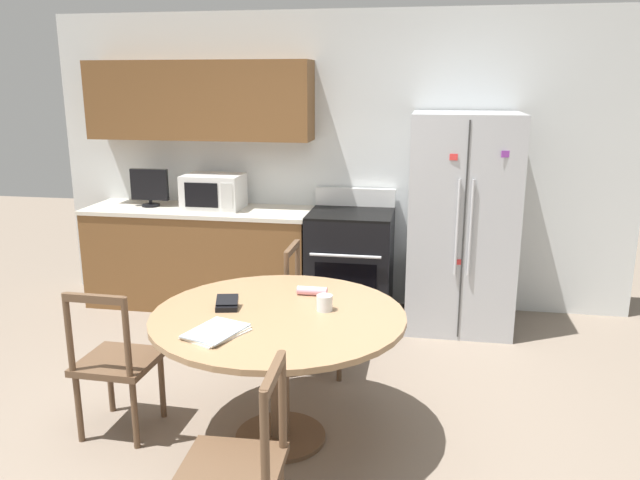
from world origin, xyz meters
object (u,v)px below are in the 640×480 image
object	(u,v)px
dining_chair_near	(238,470)
candle_glass	(325,304)
oven_range	(351,263)
refrigerator	(461,222)
dining_chair_far	(315,311)
microwave	(214,192)
wallet	(227,304)
dining_chair_left	(116,363)
countertop_tv	(150,187)

from	to	relation	value
dining_chair_near	candle_glass	bearing A→B (deg)	-12.72
candle_glass	oven_range	bearing A→B (deg)	93.03
refrigerator	dining_chair_near	bearing A→B (deg)	-108.93
dining_chair_far	candle_glass	world-z (taller)	dining_chair_far
refrigerator	dining_chair_far	distance (m)	1.54
microwave	wallet	bearing A→B (deg)	-68.95
dining_chair_far	wallet	bearing A→B (deg)	-19.36
candle_glass	wallet	distance (m)	0.54
refrigerator	oven_range	xyz separation A→B (m)	(-0.92, 0.06, -0.41)
refrigerator	dining_chair_left	world-z (taller)	refrigerator
refrigerator	dining_chair_far	size ratio (longest dim) A/B	1.96
refrigerator	countertop_tv	xyz separation A→B (m)	(-2.76, 0.10, 0.20)
dining_chair_near	dining_chair_left	world-z (taller)	same
microwave	countertop_tv	distance (m)	0.60
countertop_tv	wallet	bearing A→B (deg)	-55.91
dining_chair_near	wallet	distance (m)	1.08
dining_chair_left	oven_range	bearing A→B (deg)	64.65
countertop_tv	dining_chair_near	size ratio (longest dim) A/B	0.38
oven_range	dining_chair_far	bearing A→B (deg)	-95.64
dining_chair_near	refrigerator	bearing A→B (deg)	-21.21
dining_chair_left	wallet	bearing A→B (deg)	10.57
dining_chair_far	countertop_tv	bearing A→B (deg)	-123.60
oven_range	wallet	xyz separation A→B (m)	(-0.44, -2.04, 0.33)
candle_glass	refrigerator	bearing A→B (deg)	66.76
candle_glass	dining_chair_near	bearing A→B (deg)	-100.44
dining_chair_near	wallet	xyz separation A→B (m)	(-0.35, 0.96, 0.36)
dining_chair_left	candle_glass	distance (m)	1.25
microwave	dining_chair_near	distance (m)	3.32
dining_chair_near	candle_glass	xyz separation A→B (m)	(0.19, 1.03, 0.37)
dining_chair_left	dining_chair_far	bearing A→B (deg)	48.06
oven_range	dining_chair_far	size ratio (longest dim) A/B	1.20
countertop_tv	oven_range	bearing A→B (deg)	-1.24
countertop_tv	dining_chair_near	bearing A→B (deg)	-59.98
dining_chair_left	countertop_tv	bearing A→B (deg)	110.67
candle_glass	dining_chair_left	bearing A→B (deg)	-171.53
oven_range	dining_chair_far	world-z (taller)	oven_range
oven_range	countertop_tv	xyz separation A→B (m)	(-1.84, 0.04, 0.61)
dining_chair_left	candle_glass	size ratio (longest dim) A/B	10.07
dining_chair_far	dining_chair_near	bearing A→B (deg)	0.80
wallet	oven_range	bearing A→B (deg)	77.92
refrigerator	candle_glass	size ratio (longest dim) A/B	19.71
dining_chair_near	microwave	bearing A→B (deg)	18.44
candle_glass	dining_chair_far	bearing A→B (deg)	104.12
microwave	dining_chair_far	bearing A→B (deg)	-45.86
dining_chair_left	refrigerator	bearing A→B (deg)	47.50
oven_range	wallet	distance (m)	2.11
oven_range	microwave	xyz separation A→B (m)	(-1.24, 0.05, 0.58)
refrigerator	microwave	world-z (taller)	refrigerator
dining_chair_near	dining_chair_far	bearing A→B (deg)	-1.56
countertop_tv	wallet	xyz separation A→B (m)	(1.41, -2.08, -0.29)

